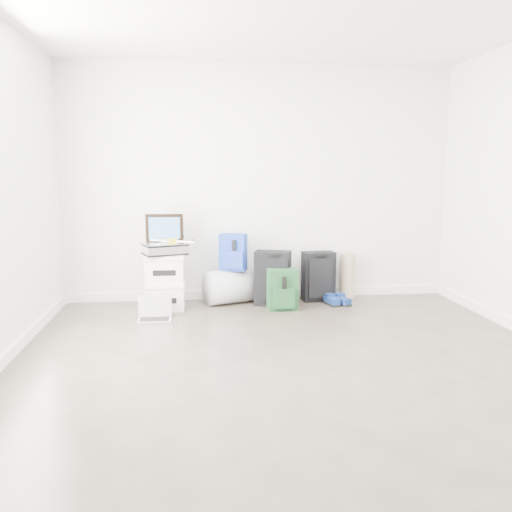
{
  "coord_description": "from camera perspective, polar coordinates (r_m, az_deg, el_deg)",
  "views": [
    {
      "loc": [
        -0.75,
        -3.78,
        1.51
      ],
      "look_at": [
        -0.1,
        1.9,
        0.6
      ],
      "focal_mm": 38.0,
      "sensor_mm": 36.0,
      "label": 1
    }
  ],
  "objects": [
    {
      "name": "blue_backpack",
      "position": [
        6.11,
        -2.42,
        0.34
      ],
      "size": [
        0.33,
        0.29,
        0.41
      ],
      "rotation": [
        0.0,
        0.0,
        -0.31
      ],
      "color": "#1824A1",
      "rests_on": "duffel_bag"
    },
    {
      "name": "boxes_stack",
      "position": [
        5.98,
        -9.52,
        -2.7
      ],
      "size": [
        0.43,
        0.35,
        0.61
      ],
      "rotation": [
        0.0,
        0.0,
        -0.02
      ],
      "color": "silver",
      "rests_on": "ground"
    },
    {
      "name": "laptop",
      "position": [
        5.64,
        -10.61,
        -6.01
      ],
      "size": [
        0.34,
        0.24,
        0.24
      ],
      "rotation": [
        0.0,
        0.0,
        0.01
      ],
      "color": "silver",
      "rests_on": "ground"
    },
    {
      "name": "drone",
      "position": [
        5.88,
        -8.86,
        1.57
      ],
      "size": [
        0.49,
        0.49,
        0.05
      ],
      "rotation": [
        0.0,
        0.0,
        0.3
      ],
      "color": "gold",
      "rests_on": "briefcase"
    },
    {
      "name": "painting",
      "position": [
        5.99,
        -9.61,
        2.93
      ],
      "size": [
        0.41,
        0.05,
        0.31
      ],
      "rotation": [
        0.0,
        0.0,
        -0.06
      ],
      "color": "black",
      "rests_on": "briefcase"
    },
    {
      "name": "rolled_rug",
      "position": [
        6.53,
        9.58,
        -2.05
      ],
      "size": [
        0.18,
        0.18,
        0.53
      ],
      "primitive_type": "cylinder",
      "color": "tan",
      "rests_on": "ground"
    },
    {
      "name": "green_backpack",
      "position": [
        5.91,
        2.82,
        -3.62
      ],
      "size": [
        0.33,
        0.25,
        0.45
      ],
      "rotation": [
        0.0,
        0.0,
        0.06
      ],
      "color": "#163D22",
      "rests_on": "ground"
    },
    {
      "name": "room_envelope",
      "position": [
        3.88,
        4.77,
        12.18
      ],
      "size": [
        4.52,
        5.02,
        2.71
      ],
      "color": "silver",
      "rests_on": "ground"
    },
    {
      "name": "ground",
      "position": [
        4.14,
        4.5,
        -12.36
      ],
      "size": [
        5.0,
        5.0,
        0.0
      ],
      "primitive_type": "plane",
      "color": "#362E27",
      "rests_on": "ground"
    },
    {
      "name": "briefcase",
      "position": [
        5.92,
        -9.61,
        0.74
      ],
      "size": [
        0.52,
        0.44,
        0.13
      ],
      "primitive_type": "cube",
      "rotation": [
        0.0,
        0.0,
        0.33
      ],
      "color": "#B2B2B7",
      "rests_on": "boxes_stack"
    },
    {
      "name": "carry_on",
      "position": [
        6.33,
        6.59,
        -2.15
      ],
      "size": [
        0.38,
        0.26,
        0.57
      ],
      "rotation": [
        0.0,
        0.0,
        0.06
      ],
      "color": "black",
      "rests_on": "ground"
    },
    {
      "name": "shoes",
      "position": [
        6.21,
        8.48,
        -4.72
      ],
      "size": [
        0.29,
        0.27,
        0.08
      ],
      "rotation": [
        0.0,
        0.0,
        0.3
      ],
      "color": "black",
      "rests_on": "ground"
    },
    {
      "name": "duffel_bag",
      "position": [
        6.21,
        -2.42,
        -3.2
      ],
      "size": [
        0.72,
        0.57,
        0.39
      ],
      "primitive_type": "cylinder",
      "rotation": [
        0.0,
        1.57,
        0.34
      ],
      "color": "gray",
      "rests_on": "ground"
    },
    {
      "name": "large_suitcase",
      "position": [
        6.09,
        1.79,
        -2.36
      ],
      "size": [
        0.44,
        0.35,
        0.61
      ],
      "rotation": [
        0.0,
        0.0,
        -0.29
      ],
      "color": "black",
      "rests_on": "ground"
    }
  ]
}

